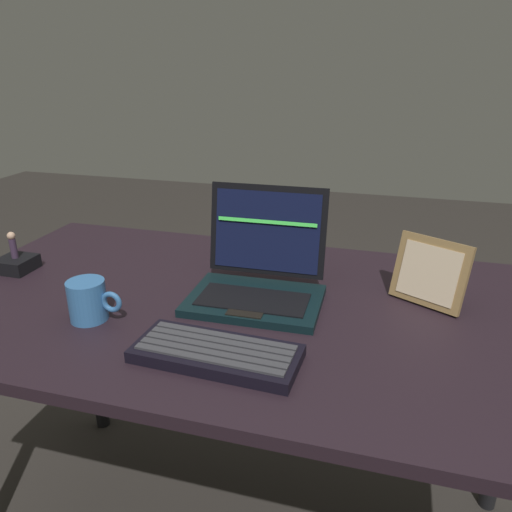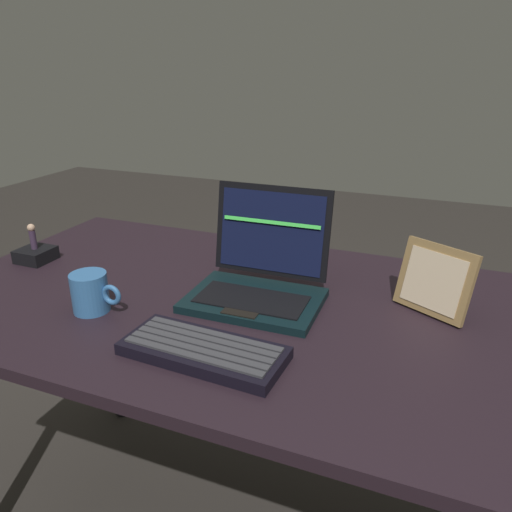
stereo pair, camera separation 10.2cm
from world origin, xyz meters
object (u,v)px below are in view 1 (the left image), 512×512
object	(u,v)px
laptop_front	(259,277)
figurine_stand	(17,264)
figurine	(13,244)
coffee_mug	(88,300)
external_keyboard	(216,353)
photo_frame	(430,273)

from	to	relation	value
laptop_front	figurine_stand	xyz separation A→B (m)	(-0.62, -0.02, -0.03)
figurine_stand	figurine	size ratio (longest dim) A/B	1.22
figurine	coffee_mug	xyz separation A→B (m)	(0.32, -0.17, -0.03)
laptop_front	external_keyboard	size ratio (longest dim) A/B	0.96
laptop_front	photo_frame	bearing A→B (deg)	10.82
photo_frame	external_keyboard	bearing A→B (deg)	-138.31
photo_frame	figurine_stand	xyz separation A→B (m)	(-0.97, -0.09, -0.06)
laptop_front	figurine	xyz separation A→B (m)	(-0.62, -0.02, 0.02)
external_keyboard	figurine	world-z (taller)	figurine
photo_frame	figurine	xyz separation A→B (m)	(-0.97, -0.09, -0.00)
external_keyboard	photo_frame	distance (m)	0.49
external_keyboard	photo_frame	xyz separation A→B (m)	(0.36, 0.32, 0.06)
laptop_front	coffee_mug	size ratio (longest dim) A/B	2.50
figurine_stand	coffee_mug	bearing A→B (deg)	-27.94
photo_frame	figurine	distance (m)	0.97
coffee_mug	figurine	bearing A→B (deg)	152.06
photo_frame	coffee_mug	world-z (taller)	photo_frame
laptop_front	photo_frame	size ratio (longest dim) A/B	1.81
external_keyboard	coffee_mug	world-z (taller)	coffee_mug
laptop_front	coffee_mug	xyz separation A→B (m)	(-0.30, -0.19, -0.01)
laptop_front	external_keyboard	distance (m)	0.26
figurine_stand	external_keyboard	bearing A→B (deg)	-20.97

